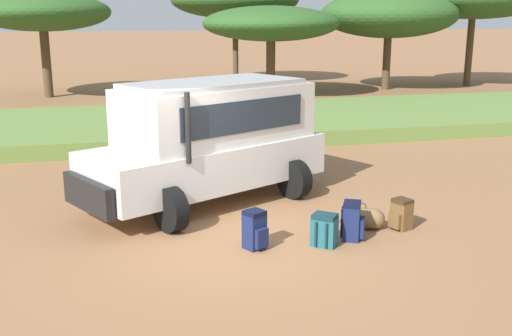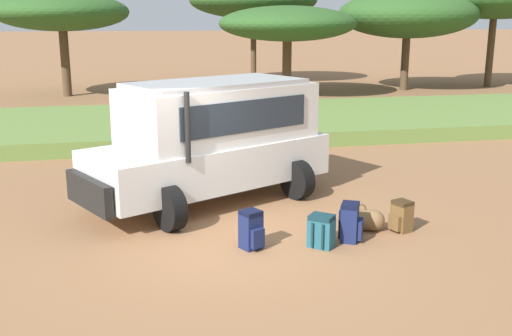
{
  "view_description": "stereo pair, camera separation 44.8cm",
  "coord_description": "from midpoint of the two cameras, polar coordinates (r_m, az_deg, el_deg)",
  "views": [
    {
      "loc": [
        -1.92,
        -9.22,
        3.66
      ],
      "look_at": [
        0.65,
        0.97,
        1.0
      ],
      "focal_mm": 42.0,
      "sensor_mm": 36.0,
      "label": 1
    },
    {
      "loc": [
        -1.48,
        -9.32,
        3.66
      ],
      "look_at": [
        0.65,
        0.97,
        1.0
      ],
      "focal_mm": 42.0,
      "sensor_mm": 36.0,
      "label": 2
    }
  ],
  "objects": [
    {
      "name": "ground_plane",
      "position": [
        10.11,
        -3.53,
        -7.06
      ],
      "size": [
        320.0,
        320.0,
        0.0
      ],
      "primitive_type": "plane",
      "color": "#936642"
    },
    {
      "name": "grass_bank",
      "position": [
        19.96,
        -9.07,
        4.1
      ],
      "size": [
        120.0,
        7.0,
        0.44
      ],
      "color": "olive",
      "rests_on": "ground_plane"
    },
    {
      "name": "safari_vehicle",
      "position": [
        12.02,
        -5.42,
        2.78
      ],
      "size": [
        5.34,
        3.95,
        2.44
      ],
      "color": "silver",
      "rests_on": "ground_plane"
    },
    {
      "name": "backpack_beside_front_wheel",
      "position": [
        10.86,
        12.51,
        -4.35
      ],
      "size": [
        0.42,
        0.39,
        0.55
      ],
      "color": "brown",
      "rests_on": "ground_plane"
    },
    {
      "name": "backpack_cluster_center",
      "position": [
        10.2,
        7.92,
        -5.05
      ],
      "size": [
        0.46,
        0.46,
        0.65
      ],
      "color": "navy",
      "rests_on": "ground_plane"
    },
    {
      "name": "backpack_near_rear_wheel",
      "position": [
        9.72,
        -1.43,
        -5.95
      ],
      "size": [
        0.41,
        0.44,
        0.64
      ],
      "color": "navy",
      "rests_on": "ground_plane"
    },
    {
      "name": "backpack_outermost",
      "position": [
        9.9,
        5.26,
        -5.92
      ],
      "size": [
        0.5,
        0.5,
        0.54
      ],
      "color": "#235B6B",
      "rests_on": "ground_plane"
    },
    {
      "name": "duffel_bag_low_black_case",
      "position": [
        10.79,
        8.83,
        -4.75
      ],
      "size": [
        0.8,
        0.54,
        0.47
      ],
      "color": "brown",
      "rests_on": "ground_plane"
    },
    {
      "name": "acacia_tree_left_mid",
      "position": [
        29.77,
        -20.12,
        13.76
      ],
      "size": [
        6.16,
        6.72,
        4.75
      ],
      "color": "brown",
      "rests_on": "ground_plane"
    },
    {
      "name": "acacia_tree_centre_back",
      "position": [
        34.32,
        -2.39,
        15.71
      ],
      "size": [
        7.13,
        6.31,
        5.63
      ],
      "color": "brown",
      "rests_on": "ground_plane"
    },
    {
      "name": "acacia_tree_right_mid",
      "position": [
        28.28,
        0.96,
        13.57
      ],
      "size": [
        6.33,
        6.22,
        4.17
      ],
      "color": "brown",
      "rests_on": "ground_plane"
    },
    {
      "name": "acacia_tree_far_right",
      "position": [
        31.87,
        12.15,
        14.08
      ],
      "size": [
        7.03,
        6.42,
        4.95
      ],
      "color": "brown",
      "rests_on": "ground_plane"
    },
    {
      "name": "acacia_tree_distant_right",
      "position": [
        34.9,
        19.67,
        14.86
      ],
      "size": [
        7.76,
        7.08,
        5.58
      ],
      "color": "brown",
      "rests_on": "ground_plane"
    }
  ]
}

